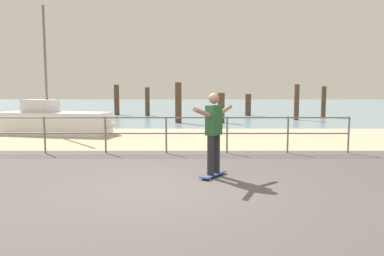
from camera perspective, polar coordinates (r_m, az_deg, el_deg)
name	(u,v)px	position (r m, az deg, el deg)	size (l,w,h in m)	color
ground_plane	(165,206)	(5.74, -4.22, -12.18)	(24.00, 10.00, 0.04)	#514C49
beach_strip	(180,138)	(13.57, -1.83, -1.55)	(24.00, 6.00, 0.04)	tan
sea_surface	(188,105)	(41.48, -0.69, 3.58)	(72.00, 50.00, 0.04)	#75939E
railing_fence	(135,129)	(10.22, -8.98, -0.16)	(11.97, 0.05, 1.05)	slate
sailboat	(57,122)	(15.40, -20.47, 0.93)	(5.07, 2.27, 5.07)	silver
skateboard	(213,174)	(7.48, 3.27, -7.30)	(0.61, 0.78, 0.08)	#334C8C
skateboarder	(213,128)	(7.32, 3.31, -0.05)	(0.87, 1.26, 1.65)	#26262B
groyne_post_0	(116,100)	(26.15, -11.92, 4.35)	(0.36, 0.36, 2.15)	#513826
groyne_post_1	(147,102)	(24.77, -7.18, 4.12)	(0.31, 0.31, 1.96)	#513826
groyne_post_2	(177,103)	(19.35, -2.31, 3.97)	(0.34, 0.34, 2.18)	#513826
groyne_post_3	(220,108)	(19.51, 4.47, 3.16)	(0.38, 0.38, 1.63)	#513826
groyne_post_4	(247,105)	(25.20, 8.69, 3.61)	(0.40, 0.40, 1.50)	#513826
groyne_post_5	(296,102)	(22.17, 16.02, 3.91)	(0.29, 0.29, 2.11)	#513826
groyne_post_6	(323,102)	(24.75, 19.88, 3.87)	(0.29, 0.29, 2.01)	#513826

